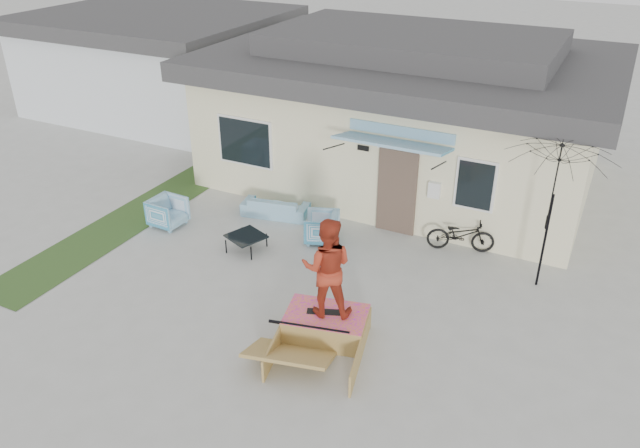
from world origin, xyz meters
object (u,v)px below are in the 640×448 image
at_px(armchair_left, 168,211).
at_px(coffee_table, 246,243).
at_px(loveseat, 275,204).
at_px(bicycle, 461,231).
at_px(patio_umbrella, 551,210).
at_px(armchair_right, 322,226).
at_px(skater, 327,266).
at_px(skate_ramp, 326,325).
at_px(skateboard, 327,312).

xyz_separation_m(armchair_left, coffee_table, (2.38, -0.16, -0.21)).
bearing_deg(loveseat, armchair_left, 27.27).
height_order(coffee_table, bicycle, bicycle).
xyz_separation_m(bicycle, patio_umbrella, (1.84, -0.69, 1.26)).
bearing_deg(loveseat, patio_umbrella, 166.60).
bearing_deg(patio_umbrella, coffee_table, -166.46).
distance_m(armchair_left, coffee_table, 2.39).
bearing_deg(patio_umbrella, bicycle, 159.61).
bearing_deg(armchair_right, skater, 7.96).
height_order(armchair_right, skate_ramp, armchair_right).
distance_m(coffee_table, bicycle, 4.92).
height_order(loveseat, skateboard, loveseat).
bearing_deg(skater, skate_ramp, 82.43).
distance_m(armchair_left, skater, 5.90).
relative_size(armchair_left, skater, 0.42).
relative_size(coffee_table, patio_umbrella, 0.28).
xyz_separation_m(bicycle, skate_ramp, (-1.36, -4.21, -0.24)).
distance_m(loveseat, skater, 5.14).
height_order(coffee_table, patio_umbrella, patio_umbrella).
distance_m(armchair_left, skateboard, 5.80).
distance_m(coffee_table, skate_ramp, 3.64).
bearing_deg(skater, loveseat, -69.24).
xyz_separation_m(loveseat, coffee_table, (0.27, -1.80, -0.14)).
bearing_deg(coffee_table, skate_ramp, -33.69).
relative_size(patio_umbrella, skateboard, 3.67).
xyz_separation_m(armchair_left, bicycle, (6.77, 2.03, 0.09)).
bearing_deg(bicycle, armchair_right, 91.71).
relative_size(armchair_right, coffee_table, 1.05).
xyz_separation_m(armchair_left, armchair_right, (3.74, 0.99, -0.00)).
xyz_separation_m(loveseat, bicycle, (4.67, 0.38, 0.16)).
height_order(armchair_left, skate_ramp, armchair_left).
xyz_separation_m(loveseat, skater, (3.29, -3.78, 1.16)).
height_order(loveseat, armchair_left, armchair_left).
distance_m(coffee_table, skateboard, 3.62).
bearing_deg(loveseat, skater, 120.36).
distance_m(armchair_right, skateboard, 3.54).
height_order(armchair_left, skateboard, armchair_left).
bearing_deg(skateboard, loveseat, 109.75).
distance_m(loveseat, bicycle, 4.69).
height_order(armchair_left, skater, skater).
bearing_deg(armchair_right, armchair_left, -95.24).
bearing_deg(bicycle, patio_umbrella, -127.60).
height_order(skate_ramp, skateboard, skateboard).
distance_m(loveseat, armchair_right, 1.76).
height_order(armchair_left, bicycle, bicycle).
bearing_deg(bicycle, loveseat, 77.50).
xyz_separation_m(patio_umbrella, skater, (-3.22, -3.48, -0.26)).
xyz_separation_m(bicycle, skater, (-1.37, -4.16, 1.00)).
bearing_deg(coffee_table, skateboard, -33.15).
bearing_deg(patio_umbrella, skater, -132.80).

